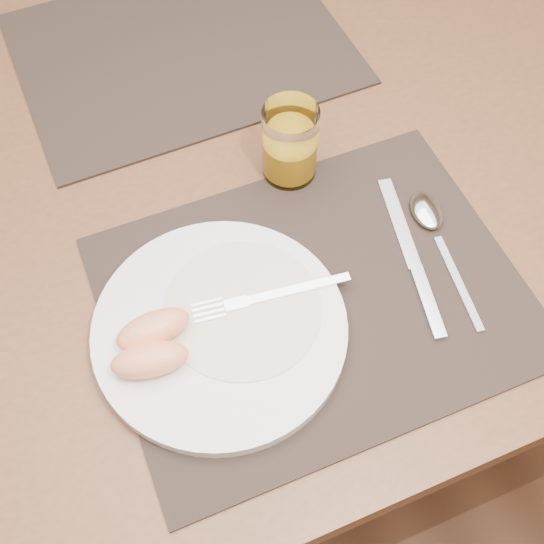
{
  "coord_description": "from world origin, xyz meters",
  "views": [
    {
      "loc": [
        -0.16,
        -0.54,
        1.41
      ],
      "look_at": [
        -0.01,
        -0.18,
        0.77
      ],
      "focal_mm": 45.0,
      "sensor_mm": 36.0,
      "label": 1
    }
  ],
  "objects_px": {
    "placemat_near": "(315,297)",
    "knife": "(415,268)",
    "placemat_far": "(182,48)",
    "table": "(231,203)",
    "juice_glass": "(290,146)",
    "spoon": "(431,221)",
    "fork": "(258,299)",
    "plate": "(220,329)"
  },
  "relations": [
    {
      "from": "placemat_near",
      "to": "knife",
      "type": "distance_m",
      "value": 0.12
    },
    {
      "from": "placemat_far",
      "to": "table",
      "type": "bearing_deg",
      "value": -93.66
    },
    {
      "from": "placemat_far",
      "to": "juice_glass",
      "type": "bearing_deg",
      "value": -78.99
    },
    {
      "from": "spoon",
      "to": "table",
      "type": "bearing_deg",
      "value": 135.71
    },
    {
      "from": "placemat_far",
      "to": "juice_glass",
      "type": "relative_size",
      "value": 4.49
    },
    {
      "from": "placemat_far",
      "to": "fork",
      "type": "distance_m",
      "value": 0.43
    },
    {
      "from": "fork",
      "to": "knife",
      "type": "height_order",
      "value": "fork"
    },
    {
      "from": "knife",
      "to": "juice_glass",
      "type": "relative_size",
      "value": 2.18
    },
    {
      "from": "table",
      "to": "knife",
      "type": "height_order",
      "value": "knife"
    },
    {
      "from": "spoon",
      "to": "juice_glass",
      "type": "height_order",
      "value": "juice_glass"
    },
    {
      "from": "table",
      "to": "knife",
      "type": "distance_m",
      "value": 0.28
    },
    {
      "from": "placemat_far",
      "to": "fork",
      "type": "relative_size",
      "value": 2.57
    },
    {
      "from": "table",
      "to": "placemat_far",
      "type": "bearing_deg",
      "value": 86.34
    },
    {
      "from": "spoon",
      "to": "juice_glass",
      "type": "relative_size",
      "value": 1.92
    },
    {
      "from": "placemat_far",
      "to": "plate",
      "type": "relative_size",
      "value": 1.67
    },
    {
      "from": "table",
      "to": "plate",
      "type": "bearing_deg",
      "value": -112.28
    },
    {
      "from": "placemat_near",
      "to": "plate",
      "type": "relative_size",
      "value": 1.67
    },
    {
      "from": "placemat_near",
      "to": "placemat_far",
      "type": "relative_size",
      "value": 1.0
    },
    {
      "from": "juice_glass",
      "to": "fork",
      "type": "bearing_deg",
      "value": -123.18
    },
    {
      "from": "table",
      "to": "juice_glass",
      "type": "xyz_separation_m",
      "value": [
        0.07,
        -0.04,
        0.13
      ]
    },
    {
      "from": "table",
      "to": "placemat_near",
      "type": "xyz_separation_m",
      "value": [
        0.02,
        -0.22,
        0.09
      ]
    },
    {
      "from": "table",
      "to": "spoon",
      "type": "xyz_separation_m",
      "value": [
        0.19,
        -0.18,
        0.09
      ]
    },
    {
      "from": "plate",
      "to": "knife",
      "type": "bearing_deg",
      "value": -2.28
    },
    {
      "from": "placemat_far",
      "to": "spoon",
      "type": "distance_m",
      "value": 0.44
    },
    {
      "from": "knife",
      "to": "plate",
      "type": "bearing_deg",
      "value": 177.72
    },
    {
      "from": "placemat_far",
      "to": "fork",
      "type": "bearing_deg",
      "value": -97.44
    },
    {
      "from": "plate",
      "to": "fork",
      "type": "height_order",
      "value": "fork"
    },
    {
      "from": "fork",
      "to": "table",
      "type": "bearing_deg",
      "value": 78.64
    },
    {
      "from": "plate",
      "to": "knife",
      "type": "height_order",
      "value": "plate"
    },
    {
      "from": "table",
      "to": "plate",
      "type": "height_order",
      "value": "plate"
    },
    {
      "from": "table",
      "to": "plate",
      "type": "xyz_separation_m",
      "value": [
        -0.09,
        -0.22,
        0.1
      ]
    },
    {
      "from": "placemat_near",
      "to": "spoon",
      "type": "distance_m",
      "value": 0.17
    },
    {
      "from": "fork",
      "to": "juice_glass",
      "type": "bearing_deg",
      "value": 56.82
    },
    {
      "from": "table",
      "to": "juice_glass",
      "type": "relative_size",
      "value": 13.98
    },
    {
      "from": "fork",
      "to": "juice_glass",
      "type": "distance_m",
      "value": 0.2
    },
    {
      "from": "knife",
      "to": "juice_glass",
      "type": "distance_m",
      "value": 0.21
    },
    {
      "from": "placemat_far",
      "to": "spoon",
      "type": "xyz_separation_m",
      "value": [
        0.17,
        -0.4,
        0.01
      ]
    },
    {
      "from": "placemat_near",
      "to": "plate",
      "type": "bearing_deg",
      "value": -178.99
    },
    {
      "from": "plate",
      "to": "knife",
      "type": "distance_m",
      "value": 0.23
    },
    {
      "from": "placemat_near",
      "to": "spoon",
      "type": "height_order",
      "value": "spoon"
    },
    {
      "from": "fork",
      "to": "knife",
      "type": "relative_size",
      "value": 0.8
    },
    {
      "from": "spoon",
      "to": "placemat_far",
      "type": "bearing_deg",
      "value": 113.24
    }
  ]
}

